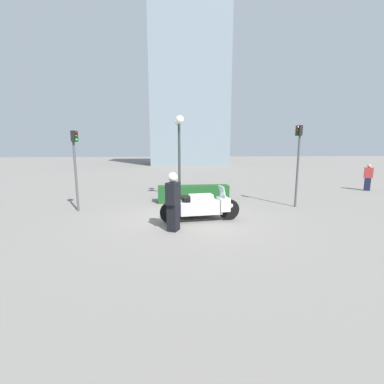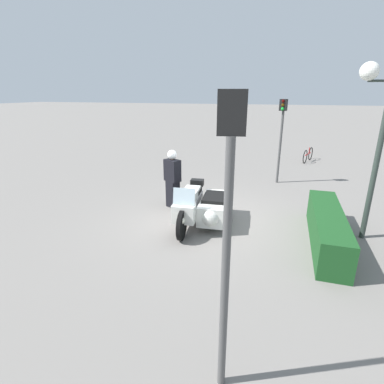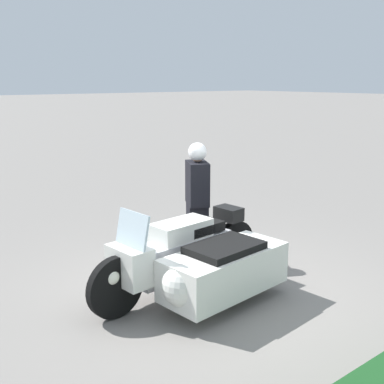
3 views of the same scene
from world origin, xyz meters
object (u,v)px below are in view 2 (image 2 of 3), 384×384
object	(u,v)px
police_motorcycle	(204,207)
bicycle_parked	(308,155)
officer_rider	(173,177)
traffic_light_far	(281,129)
traffic_light_near	(228,211)
hedge_bush_curbside	(327,228)

from	to	relation	value
police_motorcycle	bicycle_parked	xyz separation A→B (m)	(-8.78, 3.02, -0.17)
officer_rider	traffic_light_far	world-z (taller)	traffic_light_far
traffic_light_far	bicycle_parked	distance (m)	4.83
officer_rider	police_motorcycle	bearing A→B (deg)	80.00
traffic_light_near	traffic_light_far	world-z (taller)	traffic_light_near
police_motorcycle	hedge_bush_curbside	world-z (taller)	police_motorcycle
bicycle_parked	traffic_light_far	bearing A→B (deg)	1.29
hedge_bush_curbside	bicycle_parked	size ratio (longest dim) A/B	2.10
police_motorcycle	traffic_light_far	bearing A→B (deg)	154.08
officer_rider	bicycle_parked	xyz separation A→B (m)	(-7.83, 4.23, -0.60)
police_motorcycle	bicycle_parked	bearing A→B (deg)	155.83
officer_rider	hedge_bush_curbside	distance (m)	4.35
bicycle_parked	traffic_light_near	bearing A→B (deg)	11.29
traffic_light_far	bicycle_parked	bearing A→B (deg)	178.01
traffic_light_far	bicycle_parked	size ratio (longest dim) A/B	1.99
bicycle_parked	officer_rider	bearing A→B (deg)	-9.95
police_motorcycle	traffic_light_far	xyz separation A→B (m)	(-4.47, 1.69, 1.56)
officer_rider	bicycle_parked	bearing A→B (deg)	179.57
police_motorcycle	traffic_light_near	size ratio (longest dim) A/B	0.81
bicycle_parked	hedge_bush_curbside	bearing A→B (deg)	17.97
police_motorcycle	hedge_bush_curbside	bearing A→B (deg)	80.91
officer_rider	traffic_light_near	size ratio (longest dim) A/B	0.52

